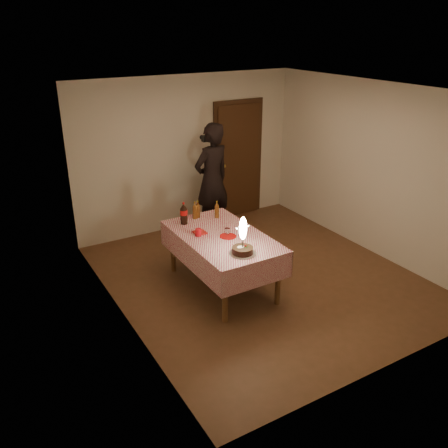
{
  "coord_description": "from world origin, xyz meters",
  "views": [
    {
      "loc": [
        -3.45,
        -4.84,
        3.36
      ],
      "look_at": [
        -0.59,
        0.01,
        0.95
      ],
      "focal_mm": 38.0,
      "sensor_mm": 36.0,
      "label": 1
    }
  ],
  "objects_px": {
    "red_cup": "(198,232)",
    "amber_bottle_mid": "(198,210)",
    "birthday_cake": "(243,244)",
    "red_plate": "(228,236)",
    "photographer": "(212,180)",
    "cola_bottle": "(184,213)",
    "amber_bottle_left": "(195,211)",
    "dining_table": "(222,242)",
    "amber_bottle_right": "(217,210)",
    "clear_cup": "(227,231)"
  },
  "relations": [
    {
      "from": "cola_bottle",
      "to": "amber_bottle_mid",
      "type": "height_order",
      "value": "cola_bottle"
    },
    {
      "from": "amber_bottle_mid",
      "to": "photographer",
      "type": "relative_size",
      "value": 0.13
    },
    {
      "from": "red_cup",
      "to": "amber_bottle_mid",
      "type": "bearing_deg",
      "value": 62.82
    },
    {
      "from": "amber_bottle_mid",
      "to": "cola_bottle",
      "type": "bearing_deg",
      "value": -158.42
    },
    {
      "from": "amber_bottle_right",
      "to": "photographer",
      "type": "height_order",
      "value": "photographer"
    },
    {
      "from": "amber_bottle_right",
      "to": "amber_bottle_mid",
      "type": "xyz_separation_m",
      "value": [
        -0.23,
        0.15,
        0.0
      ]
    },
    {
      "from": "amber_bottle_left",
      "to": "photographer",
      "type": "relative_size",
      "value": 0.13
    },
    {
      "from": "cola_bottle",
      "to": "photographer",
      "type": "bearing_deg",
      "value": 45.26
    },
    {
      "from": "red_plate",
      "to": "amber_bottle_right",
      "type": "distance_m",
      "value": 0.68
    },
    {
      "from": "birthday_cake",
      "to": "clear_cup",
      "type": "xyz_separation_m",
      "value": [
        0.13,
        0.57,
        -0.08
      ]
    },
    {
      "from": "birthday_cake",
      "to": "cola_bottle",
      "type": "xyz_separation_m",
      "value": [
        -0.21,
        1.19,
        0.03
      ]
    },
    {
      "from": "birthday_cake",
      "to": "amber_bottle_mid",
      "type": "bearing_deg",
      "value": 86.98
    },
    {
      "from": "dining_table",
      "to": "amber_bottle_right",
      "type": "distance_m",
      "value": 0.65
    },
    {
      "from": "birthday_cake",
      "to": "red_plate",
      "type": "relative_size",
      "value": 2.17
    },
    {
      "from": "amber_bottle_right",
      "to": "red_plate",
      "type": "bearing_deg",
      "value": -107.2
    },
    {
      "from": "dining_table",
      "to": "amber_bottle_left",
      "type": "height_order",
      "value": "amber_bottle_left"
    },
    {
      "from": "amber_bottle_right",
      "to": "photographer",
      "type": "bearing_deg",
      "value": 64.3
    },
    {
      "from": "red_cup",
      "to": "amber_bottle_left",
      "type": "xyz_separation_m",
      "value": [
        0.23,
        0.55,
        0.07
      ]
    },
    {
      "from": "red_plate",
      "to": "amber_bottle_left",
      "type": "xyz_separation_m",
      "value": [
        -0.09,
        0.77,
        0.11
      ]
    },
    {
      "from": "dining_table",
      "to": "amber_bottle_left",
      "type": "relative_size",
      "value": 6.75
    },
    {
      "from": "red_plate",
      "to": "amber_bottle_mid",
      "type": "relative_size",
      "value": 0.86
    },
    {
      "from": "dining_table",
      "to": "cola_bottle",
      "type": "relative_size",
      "value": 5.42
    },
    {
      "from": "red_cup",
      "to": "cola_bottle",
      "type": "xyz_separation_m",
      "value": [
        0.02,
        0.46,
        0.1
      ]
    },
    {
      "from": "amber_bottle_mid",
      "to": "clear_cup",
      "type": "bearing_deg",
      "value": -85.28
    },
    {
      "from": "clear_cup",
      "to": "red_plate",
      "type": "bearing_deg",
      "value": -115.4
    },
    {
      "from": "dining_table",
      "to": "birthday_cake",
      "type": "bearing_deg",
      "value": -95.24
    },
    {
      "from": "dining_table",
      "to": "photographer",
      "type": "height_order",
      "value": "photographer"
    },
    {
      "from": "clear_cup",
      "to": "amber_bottle_left",
      "type": "height_order",
      "value": "amber_bottle_left"
    },
    {
      "from": "amber_bottle_left",
      "to": "dining_table",
      "type": "bearing_deg",
      "value": -86.5
    },
    {
      "from": "birthday_cake",
      "to": "amber_bottle_mid",
      "type": "distance_m",
      "value": 1.3
    },
    {
      "from": "clear_cup",
      "to": "photographer",
      "type": "xyz_separation_m",
      "value": [
        0.68,
        1.64,
        0.14
      ]
    },
    {
      "from": "red_cup",
      "to": "amber_bottle_mid",
      "type": "xyz_separation_m",
      "value": [
        0.29,
        0.57,
        0.07
      ]
    },
    {
      "from": "birthday_cake",
      "to": "cola_bottle",
      "type": "height_order",
      "value": "birthday_cake"
    },
    {
      "from": "amber_bottle_right",
      "to": "amber_bottle_left",
      "type": "bearing_deg",
      "value": 155.25
    },
    {
      "from": "dining_table",
      "to": "birthday_cake",
      "type": "height_order",
      "value": "birthday_cake"
    },
    {
      "from": "dining_table",
      "to": "cola_bottle",
      "type": "bearing_deg",
      "value": 113.2
    },
    {
      "from": "amber_bottle_mid",
      "to": "red_plate",
      "type": "bearing_deg",
      "value": -87.78
    },
    {
      "from": "clear_cup",
      "to": "cola_bottle",
      "type": "xyz_separation_m",
      "value": [
        -0.33,
        0.62,
        0.11
      ]
    },
    {
      "from": "dining_table",
      "to": "amber_bottle_right",
      "type": "relative_size",
      "value": 6.75
    },
    {
      "from": "photographer",
      "to": "red_plate",
      "type": "bearing_deg",
      "value": -112.62
    },
    {
      "from": "dining_table",
      "to": "red_cup",
      "type": "relative_size",
      "value": 17.2
    },
    {
      "from": "red_cup",
      "to": "photographer",
      "type": "xyz_separation_m",
      "value": [
        1.03,
        1.48,
        0.13
      ]
    },
    {
      "from": "amber_bottle_left",
      "to": "amber_bottle_right",
      "type": "distance_m",
      "value": 0.32
    },
    {
      "from": "red_plate",
      "to": "amber_bottle_left",
      "type": "bearing_deg",
      "value": 96.51
    },
    {
      "from": "red_cup",
      "to": "amber_bottle_left",
      "type": "bearing_deg",
      "value": 67.0
    },
    {
      "from": "cola_bottle",
      "to": "amber_bottle_right",
      "type": "distance_m",
      "value": 0.51
    },
    {
      "from": "red_cup",
      "to": "amber_bottle_mid",
      "type": "relative_size",
      "value": 0.39
    },
    {
      "from": "photographer",
      "to": "cola_bottle",
      "type": "bearing_deg",
      "value": -134.74
    },
    {
      "from": "cola_bottle",
      "to": "amber_bottle_left",
      "type": "relative_size",
      "value": 1.25
    },
    {
      "from": "red_plate",
      "to": "photographer",
      "type": "distance_m",
      "value": 1.86
    }
  ]
}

